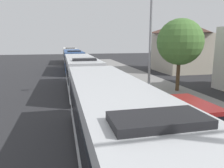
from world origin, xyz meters
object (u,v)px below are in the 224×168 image
at_px(bus_fourth_in_line, 70,55).
at_px(roadside_tree, 180,42).
at_px(bus_lead, 114,124).
at_px(bus_second_in_line, 81,72).
at_px(bus_middle, 73,60).
at_px(white_suv, 190,122).
at_px(streetlamp_mid, 151,33).

relative_size(bus_fourth_in_line, roadside_tree, 1.72).
bearing_deg(bus_lead, bus_second_in_line, 90.00).
relative_size(bus_middle, roadside_tree, 1.75).
bearing_deg(bus_lead, white_suv, 16.88).
distance_m(bus_middle, bus_fourth_in_line, 12.45).
xyz_separation_m(streetlamp_mid, roadside_tree, (2.85, 0.31, -0.73)).
bearing_deg(roadside_tree, bus_middle, 117.82).
bearing_deg(roadside_tree, streetlamp_mid, -173.81).
height_order(bus_second_in_line, streetlamp_mid, streetlamp_mid).
relative_size(bus_lead, bus_second_in_line, 1.05).
relative_size(bus_second_in_line, white_suv, 2.13).
bearing_deg(bus_fourth_in_line, streetlamp_mid, -79.24).
xyz_separation_m(bus_lead, roadside_tree, (8.25, 10.09, 2.70)).
relative_size(bus_lead, bus_middle, 1.05).
height_order(bus_lead, bus_fourth_in_line, same).
distance_m(bus_lead, bus_fourth_in_line, 38.17).
height_order(bus_fourth_in_line, white_suv, bus_fourth_in_line).
bearing_deg(bus_fourth_in_line, bus_lead, -90.00).
bearing_deg(bus_fourth_in_line, bus_second_in_line, -90.00).
distance_m(bus_middle, white_suv, 24.88).
distance_m(bus_second_in_line, streetlamp_mid, 6.98).
relative_size(white_suv, streetlamp_mid, 0.63).
xyz_separation_m(bus_middle, roadside_tree, (8.25, -15.63, 2.70)).
distance_m(bus_middle, streetlamp_mid, 17.17).
relative_size(bus_second_in_line, streetlamp_mid, 1.34).
bearing_deg(bus_second_in_line, streetlamp_mid, -27.44).
bearing_deg(streetlamp_mid, bus_second_in_line, 152.56).
distance_m(white_suv, streetlamp_mid, 9.72).
xyz_separation_m(bus_second_in_line, streetlamp_mid, (5.40, -2.80, 3.43)).
distance_m(bus_lead, bus_middle, 25.72).
distance_m(bus_middle, roadside_tree, 17.88).
xyz_separation_m(bus_second_in_line, roadside_tree, (8.25, -2.49, 2.70)).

